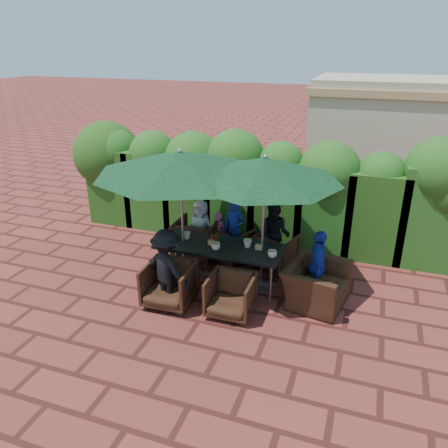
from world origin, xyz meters
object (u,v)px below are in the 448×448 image
(chair_near_left, at_px, (169,282))
(dining_table, at_px, (220,249))
(chair_far_left, at_px, (196,236))
(chair_near_right, at_px, (231,293))
(umbrella_left, at_px, (180,163))
(umbrella_right, at_px, (265,169))
(chair_end_right, at_px, (317,278))
(chair_far_right, at_px, (275,249))
(chair_far_mid, at_px, (231,242))

(chair_near_left, bearing_deg, dining_table, 57.46)
(chair_far_left, relative_size, chair_near_right, 1.16)
(dining_table, relative_size, umbrella_left, 0.77)
(chair_near_right, bearing_deg, chair_far_left, 126.29)
(umbrella_left, height_order, umbrella_right, same)
(chair_near_left, xyz_separation_m, chair_end_right, (2.33, 0.84, 0.07))
(dining_table, xyz_separation_m, chair_far_right, (0.82, 0.92, -0.30))
(dining_table, xyz_separation_m, umbrella_left, (-0.70, -0.03, 1.54))
(umbrella_left, xyz_separation_m, chair_end_right, (2.48, -0.09, -1.74))
(chair_far_left, xyz_separation_m, chair_far_right, (1.64, 0.07, -0.06))
(umbrella_right, height_order, chair_far_right, umbrella_right)
(chair_far_right, bearing_deg, chair_near_left, 69.44)
(chair_far_left, relative_size, chair_end_right, 0.80)
(umbrella_left, distance_m, chair_end_right, 3.03)
(chair_far_left, height_order, chair_end_right, chair_end_right)
(chair_far_right, xyz_separation_m, chair_near_right, (-0.31, -1.82, -0.00))
(chair_far_right, bearing_deg, chair_near_right, 96.29)
(chair_near_right, height_order, chair_end_right, chair_end_right)
(chair_far_mid, height_order, chair_end_right, chair_end_right)
(chair_near_left, height_order, chair_end_right, chair_end_right)
(chair_near_right, bearing_deg, chair_far_right, 79.53)
(umbrella_right, xyz_separation_m, chair_near_left, (-1.33, -1.03, -1.81))
(umbrella_left, height_order, chair_far_right, umbrella_left)
(chair_far_left, bearing_deg, chair_near_left, 97.19)
(chair_far_right, bearing_deg, chair_far_mid, 15.66)
(dining_table, relative_size, umbrella_right, 0.89)
(umbrella_left, xyz_separation_m, chair_near_right, (1.22, -0.87, -1.84))
(chair_near_left, bearing_deg, chair_end_right, 17.56)
(chair_far_right, height_order, chair_end_right, chair_end_right)
(dining_table, height_order, chair_near_left, chair_near_left)
(umbrella_right, distance_m, chair_near_right, 2.10)
(umbrella_right, bearing_deg, chair_end_right, -10.51)
(umbrella_left, xyz_separation_m, chair_far_right, (1.53, 0.95, -1.84))
(chair_near_right, bearing_deg, dining_table, 118.89)
(chair_end_right, bearing_deg, chair_far_right, 52.90)
(umbrella_right, distance_m, chair_far_right, 2.02)
(dining_table, xyz_separation_m, chair_near_right, (0.52, -0.90, -0.30))
(dining_table, relative_size, chair_far_left, 2.65)
(umbrella_left, relative_size, chair_far_right, 3.97)
(chair_end_right, bearing_deg, dining_table, 96.54)
(dining_table, relative_size, chair_far_mid, 3.02)
(chair_near_left, bearing_deg, chair_far_mid, 73.85)
(umbrella_left, bearing_deg, dining_table, 2.39)
(chair_near_left, bearing_deg, umbrella_left, 96.47)
(umbrella_right, bearing_deg, chair_far_mid, 135.38)
(chair_far_right, bearing_deg, chair_far_left, 18.21)
(chair_far_mid, distance_m, chair_end_right, 2.14)
(chair_end_right, bearing_deg, umbrella_right, 89.82)
(chair_near_left, distance_m, chair_near_right, 1.08)
(dining_table, distance_m, umbrella_right, 1.72)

